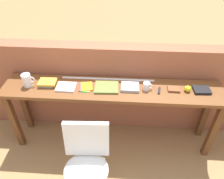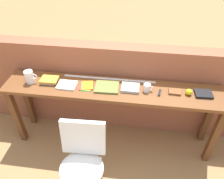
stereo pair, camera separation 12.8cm
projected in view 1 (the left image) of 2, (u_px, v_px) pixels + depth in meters
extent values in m
plane|color=#9E7547|center=(111.00, 157.00, 2.76)|extent=(40.00, 40.00, 0.00)
cube|color=#935138|center=(114.00, 88.00, 2.88)|extent=(6.00, 0.20, 1.23)
cube|color=brown|center=(112.00, 90.00, 2.46)|extent=(2.50, 0.44, 0.04)
cube|color=#5B341A|center=(15.00, 122.00, 2.67)|extent=(0.07, 0.07, 0.84)
cube|color=#5B341A|center=(213.00, 131.00, 2.55)|extent=(0.07, 0.07, 0.84)
cube|color=#5B341A|center=(24.00, 104.00, 2.92)|extent=(0.07, 0.07, 0.84)
cube|color=#5B341A|center=(205.00, 112.00, 2.80)|extent=(0.07, 0.07, 0.84)
ellipsoid|color=white|center=(86.00, 170.00, 2.13)|extent=(0.46, 0.44, 0.08)
cube|color=white|center=(87.00, 139.00, 2.13)|extent=(0.44, 0.12, 0.40)
cylinder|color=#B2B2B7|center=(75.00, 169.00, 2.41)|extent=(0.02, 0.02, 0.41)
cylinder|color=#B2B2B7|center=(104.00, 170.00, 2.40)|extent=(0.02, 0.02, 0.41)
cylinder|color=white|center=(27.00, 80.00, 2.44)|extent=(0.10, 0.10, 0.15)
cone|color=white|center=(24.00, 75.00, 2.36)|extent=(0.04, 0.03, 0.04)
torus|color=white|center=(32.00, 80.00, 2.43)|extent=(0.07, 0.01, 0.07)
cube|color=#9E9EA3|center=(47.00, 84.00, 2.49)|extent=(0.18, 0.14, 0.02)
cube|color=gold|center=(47.00, 82.00, 2.48)|extent=(0.20, 0.15, 0.03)
cube|color=white|center=(66.00, 87.00, 2.45)|extent=(0.22, 0.17, 0.02)
cube|color=purple|center=(86.00, 87.00, 2.47)|extent=(0.13, 0.17, 0.00)
cube|color=green|center=(86.00, 88.00, 2.45)|extent=(0.11, 0.17, 0.00)
cube|color=yellow|center=(86.00, 87.00, 2.45)|extent=(0.12, 0.16, 0.00)
cube|color=#E5334C|center=(85.00, 87.00, 2.45)|extent=(0.14, 0.15, 0.00)
cube|color=orange|center=(87.00, 86.00, 2.45)|extent=(0.16, 0.18, 0.00)
cube|color=olive|center=(107.00, 87.00, 2.44)|extent=(0.27, 0.23, 0.02)
cube|color=#9E9EA3|center=(130.00, 87.00, 2.44)|extent=(0.20, 0.17, 0.03)
cylinder|color=white|center=(146.00, 86.00, 2.40)|extent=(0.08, 0.08, 0.09)
torus|color=white|center=(151.00, 86.00, 2.40)|extent=(0.06, 0.01, 0.06)
cube|color=black|center=(159.00, 91.00, 2.40)|extent=(0.04, 0.11, 0.02)
cube|color=brown|center=(174.00, 89.00, 2.41)|extent=(0.13, 0.11, 0.02)
sphere|color=yellow|center=(188.00, 89.00, 2.38)|extent=(0.07, 0.07, 0.07)
cube|color=black|center=(202.00, 90.00, 2.40)|extent=(0.19, 0.15, 0.03)
cube|color=silver|center=(108.00, 79.00, 2.58)|extent=(1.09, 0.03, 0.00)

